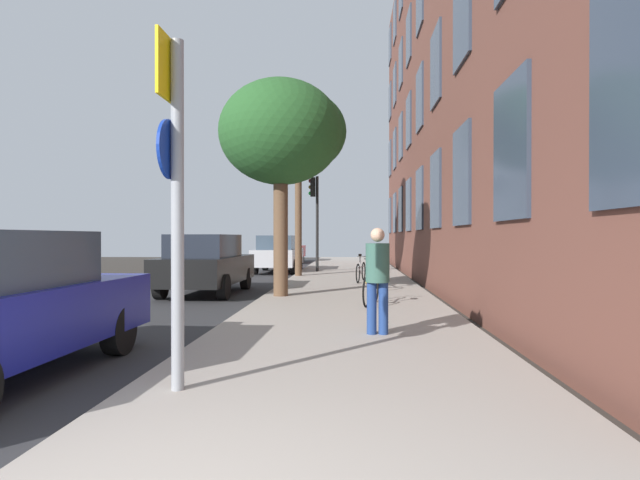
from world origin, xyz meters
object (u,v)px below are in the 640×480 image
tree_near (281,134)px  car_2 (278,254)px  tree_far (298,132)px  traffic_light (315,207)px  bicycle_2 (361,271)px  sign_post (175,183)px  pedestrian_0 (378,273)px  car_1 (206,264)px  car_3 (287,249)px  bicycle_0 (371,288)px  bicycle_1 (375,276)px

tree_near → car_2: (-1.46, 9.53, -3.25)m
tree_near → tree_far: (-0.24, 6.39, 1.38)m
traffic_light → tree_near: tree_near is taller
tree_far → bicycle_2: size_ratio=4.13×
tree_near → car_2: size_ratio=1.33×
sign_post → tree_far: (-0.31, 13.93, 3.40)m
pedestrian_0 → car_1: pedestrian_0 is taller
sign_post → tree_near: 7.80m
bicycle_2 → car_3: bearing=106.8°
pedestrian_0 → car_2: size_ratio=0.40×
traffic_light → car_1: traffic_light is taller
bicycle_2 → pedestrian_0: bearing=-89.5°
car_1 → car_3: 16.67m
car_3 → traffic_light: bearing=-75.6°
tree_far → car_2: tree_far is taller
pedestrian_0 → bicycle_2: bearing=90.5°
sign_post → tree_near: size_ratio=0.63×
bicycle_0 → tree_far: bearing=107.0°
tree_far → bicycle_2: 6.00m
traffic_light → car_3: 9.63m
car_1 → sign_post: bearing=-75.4°
bicycle_1 → car_3: bearing=105.8°
tree_near → tree_far: size_ratio=0.77×
car_2 → tree_far: bearing=-68.8°
car_1 → bicycle_0: bearing=-31.3°
sign_post → bicycle_1: 9.84m
bicycle_0 → car_2: size_ratio=0.39×
bicycle_0 → pedestrian_0: size_ratio=0.99×
tree_near → pedestrian_0: tree_near is taller
tree_near → bicycle_2: (2.04, 3.99, -3.62)m
bicycle_1 → car_1: car_1 is taller
tree_near → car_2: bearing=98.7°
sign_post → car_3: (-2.21, 25.40, -1.23)m
bicycle_1 → car_1: (-4.60, -0.70, 0.36)m
pedestrian_0 → car_3: size_ratio=0.38×
traffic_light → car_3: size_ratio=0.96×
bicycle_1 → bicycle_2: 2.13m
tree_far → car_2: 5.72m
bicycle_0 → pedestrian_0: (-0.03, -3.26, 0.55)m
tree_far → bicycle_1: (2.63, -4.50, -5.00)m
bicycle_1 → pedestrian_0: size_ratio=1.02×
tree_near → car_2: 10.17m
bicycle_2 → sign_post: bearing=-99.7°
bicycle_2 → car_2: bearing=122.3°
traffic_light → car_1: (-2.42, -7.55, -2.00)m
car_3 → sign_post: bearing=-85.0°
sign_post → bicycle_2: (1.97, 11.53, -1.60)m
tree_near → bicycle_2: tree_near is taller
traffic_light → tree_far: bearing=-100.9°
sign_post → bicycle_1: size_ratio=2.06×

